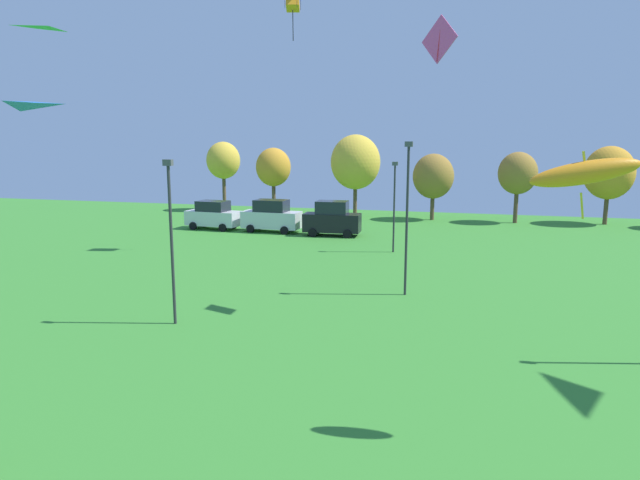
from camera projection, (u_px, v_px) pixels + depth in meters
kite_flying_0 at (439, 39)px, 22.40m from camera, size 1.48×1.22×1.89m
kite_flying_5 at (22, 127)px, 22.32m from camera, size 1.75×2.07×0.33m
kite_flying_6 at (585, 173)px, 12.99m from camera, size 2.53×0.80×1.55m
kite_flying_8 at (49, 41)px, 29.05m from camera, size 2.43×2.62×0.09m
parked_car_leftmost at (213, 215)px, 46.41m from camera, size 4.55×2.31×2.32m
parked_car_second_from_left at (271, 216)px, 45.01m from camera, size 4.69×2.13×2.56m
parked_car_third_from_left at (332, 219)px, 43.20m from camera, size 4.36×2.10×2.65m
light_post_0 at (394, 201)px, 36.54m from camera, size 0.36×0.20×5.84m
light_post_1 at (171, 233)px, 22.09m from camera, size 0.36×0.20×6.49m
light_post_2 at (407, 211)px, 26.25m from camera, size 0.36×0.20×7.15m
treeline_tree_0 at (223, 161)px, 58.12m from camera, size 3.42×3.42×7.01m
treeline_tree_1 at (273, 167)px, 54.44m from camera, size 3.33×3.33×6.46m
treeline_tree_2 at (355, 162)px, 53.23m from camera, size 4.63×4.63×7.69m
treeline_tree_3 at (433, 176)px, 51.31m from camera, size 3.67×3.67×5.99m
treeline_tree_4 at (518, 173)px, 49.34m from camera, size 3.33×3.33×6.19m
treeline_tree_5 at (609, 173)px, 48.45m from camera, size 4.12×4.12×6.70m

